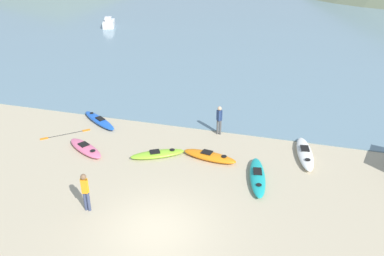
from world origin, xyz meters
name	(u,v)px	position (x,y,z in m)	size (l,w,h in m)	color
ground_plane	(156,230)	(0.00, 0.00, 0.00)	(400.00, 400.00, 0.00)	tan
bay_water	(270,23)	(0.00, 43.83, 0.03)	(160.00, 70.00, 0.06)	slate
kayak_on_sand_0	(210,156)	(0.69, 5.66, 0.18)	(2.90, 1.21, 0.41)	orange
kayak_on_sand_1	(305,153)	(5.30, 7.31, 0.18)	(1.22, 3.52, 0.40)	white
kayak_on_sand_2	(99,120)	(-6.80, 8.01, 0.16)	(3.23, 2.46, 0.37)	blue
kayak_on_sand_3	(158,154)	(-1.92, 5.19, 0.14)	(2.77, 2.05, 0.32)	#8CCC2D
kayak_on_sand_4	(85,148)	(-5.78, 4.69, 0.16)	(2.83, 2.09, 0.35)	#E5668C
kayak_on_sand_5	(258,177)	(3.25, 4.48, 0.17)	(1.27, 3.37, 0.38)	teal
person_near_foreground	(85,190)	(-3.10, 0.35, 0.98)	(0.35, 0.25, 1.72)	#384260
person_near_waterline	(219,118)	(0.53, 8.55, 0.98)	(0.35, 0.31, 1.71)	#4C4C4C
moored_boat_0	(109,23)	(-20.29, 35.22, 0.53)	(2.68, 3.76, 1.35)	white
loose_paddle	(66,134)	(-7.87, 6.04, 0.01)	(2.15, 2.03, 0.03)	black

